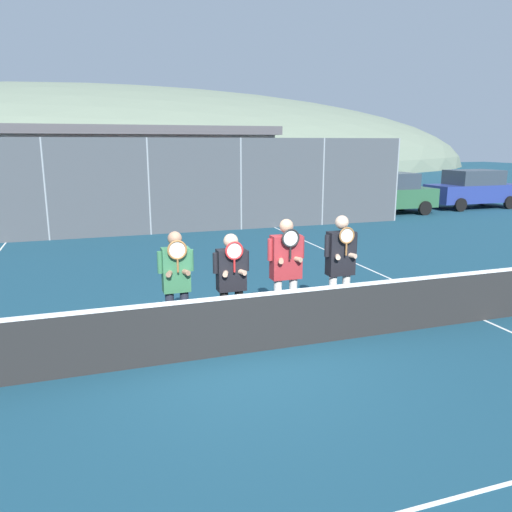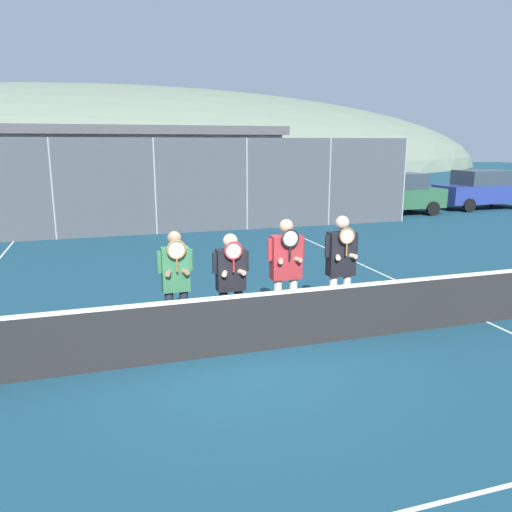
# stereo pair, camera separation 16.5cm
# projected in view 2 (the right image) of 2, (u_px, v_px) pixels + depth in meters

# --- Properties ---
(ground_plane) EXTENTS (120.00, 120.00, 0.00)m
(ground_plane) POSITION_uv_depth(u_px,v_px,m) (238.00, 354.00, 7.28)
(ground_plane) COLOR navy
(hill_distant) EXTENTS (98.17, 54.54, 19.09)m
(hill_distant) POSITION_uv_depth(u_px,v_px,m) (112.00, 168.00, 61.92)
(hill_distant) COLOR slate
(hill_distant) RESTS_ON ground_plane
(clubhouse_building) EXTENTS (14.12, 5.50, 3.71)m
(clubhouse_building) POSITION_uv_depth(u_px,v_px,m) (119.00, 169.00, 22.25)
(clubhouse_building) COLOR beige
(clubhouse_building) RESTS_ON ground_plane
(fence_back) EXTENTS (19.09, 0.06, 3.18)m
(fence_back) POSITION_uv_depth(u_px,v_px,m) (155.00, 187.00, 16.48)
(fence_back) COLOR gray
(fence_back) RESTS_ON ground_plane
(tennis_net) EXTENTS (11.92, 0.09, 1.00)m
(tennis_net) POSITION_uv_depth(u_px,v_px,m) (238.00, 324.00, 7.17)
(tennis_net) COLOR gray
(tennis_net) RESTS_ON ground_plane
(court_line_right_sideline) EXTENTS (0.05, 16.00, 0.01)m
(court_line_right_sideline) POSITION_uv_depth(u_px,v_px,m) (391.00, 278.00, 11.36)
(court_line_right_sideline) COLOR white
(court_line_right_sideline) RESTS_ON ground_plane
(player_leftmost) EXTENTS (0.54, 0.34, 1.75)m
(player_leftmost) POSITION_uv_depth(u_px,v_px,m) (176.00, 279.00, 7.44)
(player_leftmost) COLOR #232838
(player_leftmost) RESTS_ON ground_plane
(player_center_left) EXTENTS (0.57, 0.34, 1.68)m
(player_center_left) POSITION_uv_depth(u_px,v_px,m) (231.00, 278.00, 7.59)
(player_center_left) COLOR black
(player_center_left) RESTS_ON ground_plane
(player_center_right) EXTENTS (0.62, 0.34, 1.85)m
(player_center_right) POSITION_uv_depth(u_px,v_px,m) (286.00, 265.00, 7.92)
(player_center_right) COLOR white
(player_center_right) RESTS_ON ground_plane
(player_rightmost) EXTENTS (0.58, 0.34, 1.88)m
(player_rightmost) POSITION_uv_depth(u_px,v_px,m) (341.00, 263.00, 8.08)
(player_rightmost) COLOR white
(player_rightmost) RESTS_ON ground_plane
(car_left_of_center) EXTENTS (4.70, 2.02, 1.72)m
(car_left_of_center) POSITION_uv_depth(u_px,v_px,m) (147.00, 201.00, 18.58)
(car_left_of_center) COLOR maroon
(car_left_of_center) RESTS_ON ground_plane
(car_center) EXTENTS (4.43, 1.92, 1.90)m
(car_center) POSITION_uv_depth(u_px,v_px,m) (285.00, 196.00, 19.80)
(car_center) COLOR silver
(car_center) RESTS_ON ground_plane
(car_right_of_center) EXTENTS (4.10, 1.91, 1.75)m
(car_right_of_center) POSITION_uv_depth(u_px,v_px,m) (395.00, 193.00, 21.32)
(car_right_of_center) COLOR #285638
(car_right_of_center) RESTS_ON ground_plane
(car_far_right) EXTENTS (4.30, 1.94, 1.77)m
(car_far_right) POSITION_uv_depth(u_px,v_px,m) (482.00, 189.00, 23.22)
(car_far_right) COLOR navy
(car_far_right) RESTS_ON ground_plane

